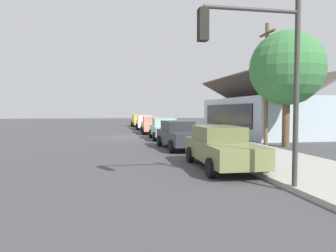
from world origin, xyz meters
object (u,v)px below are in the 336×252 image
object	(u,v)px
shade_tree	(287,69)
car_coral	(152,125)
car_ivory	(145,122)
traffic_light_main	(260,61)
fire_hydrant_red	(174,130)
car_charcoal	(179,135)
car_seafoam	(164,128)
car_mustard	(139,120)
car_olive	(221,147)
utility_pole_wooden	(267,82)

from	to	relation	value
shade_tree	car_coral	bearing A→B (deg)	-152.28
car_ivory	shade_tree	xyz separation A→B (m)	(18.50, 6.43, 3.88)
shade_tree	traffic_light_main	distance (m)	11.68
traffic_light_main	fire_hydrant_red	xyz separation A→B (m)	(-19.20, 1.66, -2.99)
car_coral	shade_tree	xyz separation A→B (m)	(12.27, 6.45, 3.87)
fire_hydrant_red	car_charcoal	bearing A→B (deg)	-9.76
car_seafoam	traffic_light_main	world-z (taller)	traffic_light_main
car_coral	shade_tree	world-z (taller)	shade_tree
car_mustard	car_charcoal	world-z (taller)	same
car_ivory	car_charcoal	bearing A→B (deg)	2.50
car_ivory	car_coral	size ratio (longest dim) A/B	0.99
car_ivory	fire_hydrant_red	bearing A→B (deg)	12.46
shade_tree	car_mustard	bearing A→B (deg)	-165.43
car_mustard	traffic_light_main	bearing A→B (deg)	-0.84
traffic_light_main	car_mustard	bearing A→B (deg)	179.82
car_mustard	car_ivory	bearing A→B (deg)	-0.43
car_mustard	car_olive	world-z (taller)	same
car_olive	car_ivory	bearing A→B (deg)	-177.87
car_mustard	car_charcoal	xyz separation A→B (m)	(24.50, -0.04, -0.00)
car_mustard	car_seafoam	world-z (taller)	same
car_olive	car_seafoam	bearing A→B (deg)	-178.01
utility_pole_wooden	fire_hydrant_red	world-z (taller)	utility_pole_wooden
car_coral	car_olive	bearing A→B (deg)	3.52
car_mustard	utility_pole_wooden	xyz separation A→B (m)	(24.13, 5.55, 3.11)
car_seafoam	car_ivory	bearing A→B (deg)	-177.61
car_mustard	traffic_light_main	world-z (taller)	traffic_light_main
car_charcoal	utility_pole_wooden	world-z (taller)	utility_pole_wooden
car_olive	car_mustard	bearing A→B (deg)	-177.92
car_coral	shade_tree	bearing A→B (deg)	30.54
car_mustard	car_olive	distance (m)	30.70
car_mustard	shade_tree	bearing A→B (deg)	13.90
car_seafoam	car_charcoal	distance (m)	5.95
car_seafoam	fire_hydrant_red	size ratio (longest dim) A/B	6.35
car_ivory	car_coral	bearing A→B (deg)	2.55
car_olive	utility_pole_wooden	xyz separation A→B (m)	(-6.57, 5.32, 3.11)
car_ivory	car_olive	size ratio (longest dim) A/B	0.97
car_ivory	car_olive	distance (m)	24.34
car_seafoam	car_mustard	bearing A→B (deg)	-177.74
car_seafoam	utility_pole_wooden	xyz separation A→B (m)	(5.58, 5.40, 3.11)
car_charcoal	shade_tree	world-z (taller)	shade_tree
car_coral	car_mustard	bearing A→B (deg)	-177.13
traffic_light_main	fire_hydrant_red	size ratio (longest dim) A/B	7.32
car_coral	traffic_light_main	bearing A→B (deg)	2.51
car_mustard	car_ivory	xyz separation A→B (m)	(6.37, 0.03, -0.00)
car_mustard	car_olive	size ratio (longest dim) A/B	0.92
car_ivory	car_seafoam	xyz separation A→B (m)	(12.18, 0.13, -0.00)
car_seafoam	shade_tree	size ratio (longest dim) A/B	0.65
car_olive	shade_tree	world-z (taller)	shade_tree
car_mustard	car_seafoam	xyz separation A→B (m)	(18.55, 0.16, -0.00)
fire_hydrant_red	car_seafoam	bearing A→B (deg)	-22.93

